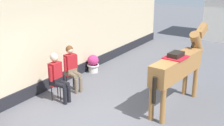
{
  "coord_description": "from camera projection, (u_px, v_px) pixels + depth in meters",
  "views": [
    {
      "loc": [
        3.71,
        -5.43,
        3.6
      ],
      "look_at": [
        -0.4,
        1.2,
        1.05
      ],
      "focal_mm": 47.07,
      "sensor_mm": 36.0,
      "label": 1
    }
  ],
  "objects": [
    {
      "name": "ground_plane",
      "position": [
        151.0,
        81.0,
        9.79
      ],
      "size": [
        40.0,
        40.0,
        0.0
      ],
      "primitive_type": "plane",
      "color": "#56565B"
    },
    {
      "name": "pub_facade_wall",
      "position": [
        60.0,
        35.0,
        9.37
      ],
      "size": [
        0.34,
        14.0,
        3.4
      ],
      "color": "#CCB793",
      "rests_on": "ground_plane"
    },
    {
      "name": "seated_visitor_near",
      "position": [
        57.0,
        75.0,
        8.09
      ],
      "size": [
        0.61,
        0.49,
        1.39
      ],
      "color": "red",
      "rests_on": "ground_plane"
    },
    {
      "name": "seated_visitor_far",
      "position": [
        72.0,
        66.0,
        8.83
      ],
      "size": [
        0.61,
        0.47,
        1.39
      ],
      "color": "red",
      "rests_on": "ground_plane"
    },
    {
      "name": "saddled_horse_center",
      "position": [
        179.0,
        65.0,
        7.68
      ],
      "size": [
        0.66,
        2.99,
        2.06
      ],
      "color": "#9E6B38",
      "rests_on": "ground_plane"
    },
    {
      "name": "flower_planter_farthest",
      "position": [
        93.0,
        63.0,
        10.49
      ],
      "size": [
        0.43,
        0.43,
        0.64
      ],
      "color": "beige",
      "rests_on": "ground_plane"
    },
    {
      "name": "spare_stool_white",
      "position": [
        185.0,
        63.0,
        10.3
      ],
      "size": [
        0.32,
        0.32,
        0.46
      ],
      "color": "white",
      "rests_on": "ground_plane"
    }
  ]
}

